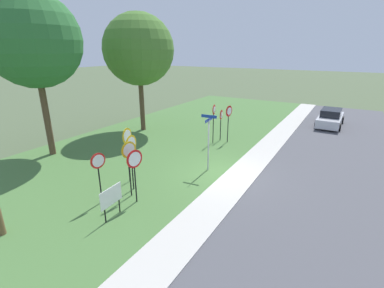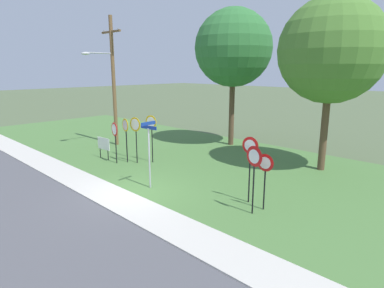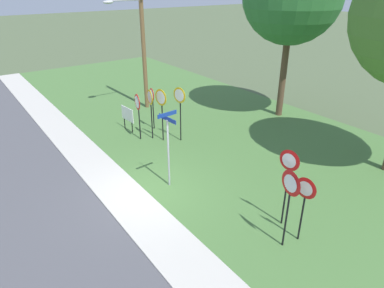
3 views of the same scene
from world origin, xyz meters
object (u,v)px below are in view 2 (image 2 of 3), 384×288
Objects in this scene: stop_sign_near_left at (126,131)px; notice_board at (104,145)px; stop_sign_far_right at (115,134)px; oak_tree_left at (233,48)px; yield_sign_near_left at (265,169)px; yield_sign_far_left at (254,164)px; street_name_post at (149,149)px; stop_sign_far_center at (135,130)px; utility_pole at (111,77)px; yield_sign_near_right at (250,154)px; oak_tree_right at (332,51)px; stop_sign_near_right at (126,131)px; stop_sign_far_left at (151,128)px.

notice_board is (-1.59, -0.49, -0.96)m from stop_sign_near_left.
stop_sign_far_right is 0.26× the size of oak_tree_left.
yield_sign_near_left is 0.24× the size of oak_tree_left.
stop_sign_near_left is at bearing 13.15° from notice_board.
street_name_post is (-4.74, -0.90, -0.13)m from yield_sign_far_left.
oak_tree_left is (1.42, 7.61, 4.65)m from stop_sign_near_left.
stop_sign_far_right reaches higher than notice_board.
stop_sign_far_center is at bearing 42.36° from stop_sign_near_left.
yield_sign_near_right is at bearing -8.50° from utility_pole.
yield_sign_near_right reaches higher than yield_sign_near_left.
stop_sign_far_right is at bearing 161.30° from street_name_post.
oak_tree_right reaches higher than stop_sign_far_center.
street_name_post is at bearing -13.21° from stop_sign_near_right.
stop_sign_near_left is 8.14m from yield_sign_near_right.
stop_sign_far_center is 1.02× the size of yield_sign_far_left.
street_name_post is (-4.04, -1.66, -0.20)m from yield_sign_near_right.
oak_tree_right is (7.86, 6.01, 4.10)m from stop_sign_far_center.
yield_sign_near_right is 0.89× the size of street_name_post.
notice_board is (-9.73, -0.56, -1.12)m from yield_sign_near_right.
oak_tree_left is at bearing 169.36° from oak_tree_right.
yield_sign_near_right is (-0.79, 0.17, 0.37)m from yield_sign_near_left.
stop_sign_far_center is at bearing 147.19° from street_name_post.
stop_sign_far_left is 8.02m from yield_sign_far_left.
stop_sign_near_right is 0.83× the size of yield_sign_near_right.
yield_sign_near_left is 11.82m from oak_tree_left.
stop_sign_near_right is 9.20m from yield_sign_near_right.
yield_sign_near_right reaches higher than stop_sign_near_left.
stop_sign_far_left is 1.05× the size of yield_sign_far_left.
yield_sign_near_right is 0.29× the size of oak_tree_left.
utility_pole is at bearing 165.62° from stop_sign_near_left.
oak_tree_right is at bearing 48.89° from stop_sign_far_right.
notice_board is (-2.08, -0.80, -1.05)m from stop_sign_far_center.
stop_sign_near_left is 0.96× the size of stop_sign_far_center.
stop_sign_far_right is at bearing -141.01° from stop_sign_far_left.
stop_sign_near_left is 4.40m from street_name_post.
stop_sign_near_left is 8.86m from yield_sign_far_left.
utility_pole reaches higher than yield_sign_near_right.
utility_pole is (-3.20, 1.24, 3.02)m from stop_sign_near_right.
yield_sign_near_right is at bearing -18.84° from stop_sign_far_left.
stop_sign_far_left is 9.93m from oak_tree_right.
oak_tree_left is at bearing 88.69° from stop_sign_far_right.
street_name_post is 0.33× the size of oak_tree_left.
yield_sign_far_left reaches higher than notice_board.
stop_sign_far_left is at bearing -144.14° from oak_tree_right.
yield_sign_near_left is 5.06m from street_name_post.
stop_sign_far_right is 4.50m from street_name_post.
oak_tree_right is (12.59, 4.40, 1.39)m from utility_pole.
street_name_post reaches higher than stop_sign_far_center.
stop_sign_far_left is 0.30× the size of oak_tree_left.
stop_sign_near_right is 2.09m from stop_sign_far_left.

